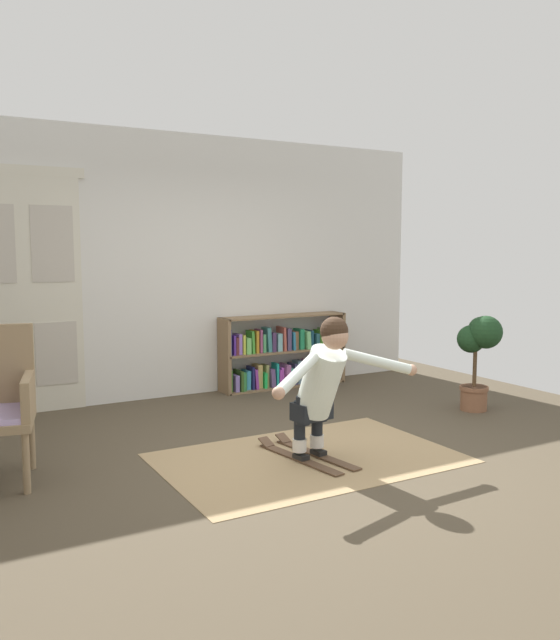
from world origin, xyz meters
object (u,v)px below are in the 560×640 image
(potted_plant, at_px, (479,347))
(skis_pair, at_px, (306,455))
(bookshelf, at_px, (284,356))
(person_skier, at_px, (323,380))

(potted_plant, xyz_separation_m, skis_pair, (-2.33, -0.43, -0.63))
(bookshelf, bearing_deg, skis_pair, -115.98)
(bookshelf, distance_m, skis_pair, 2.68)
(skis_pair, relative_size, person_skier, 0.70)
(potted_plant, bearing_deg, skis_pair, -169.53)
(potted_plant, bearing_deg, person_skier, -164.74)
(bookshelf, bearing_deg, person_skier, -113.69)
(bookshelf, height_order, potted_plant, potted_plant)
(bookshelf, relative_size, person_skier, 1.13)
(skis_pair, bearing_deg, potted_plant, 10.47)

